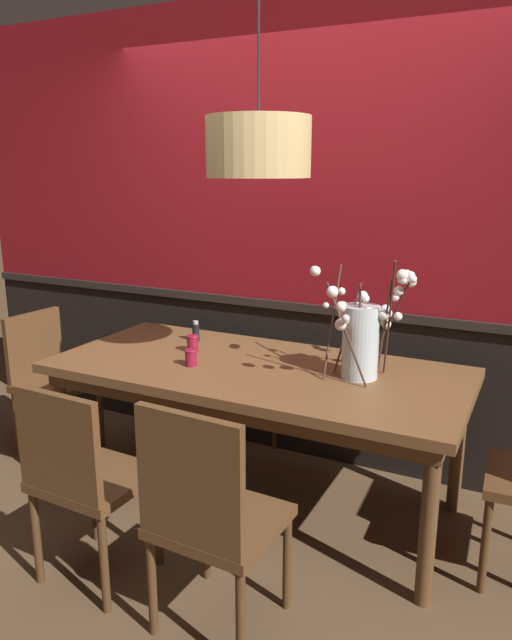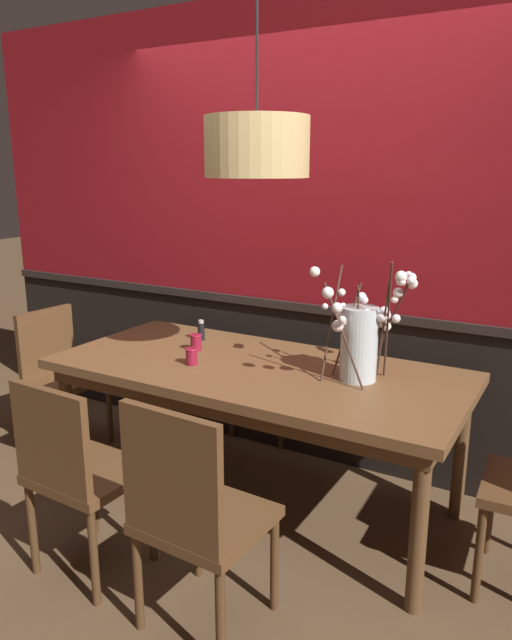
# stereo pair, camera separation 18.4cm
# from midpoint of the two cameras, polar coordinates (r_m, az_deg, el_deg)

# --- Properties ---
(ground_plane) EXTENTS (24.00, 24.00, 0.00)m
(ground_plane) POSITION_cam_midpoint_polar(r_m,az_deg,el_deg) (3.42, -1.61, -16.86)
(ground_plane) COLOR brown
(back_wall) EXTENTS (5.04, 0.14, 2.73)m
(back_wall) POSITION_cam_midpoint_polar(r_m,az_deg,el_deg) (3.58, 3.50, 7.61)
(back_wall) COLOR black
(back_wall) RESTS_ON ground
(dining_table) EXTENTS (2.13, 0.98, 0.78)m
(dining_table) POSITION_cam_midpoint_polar(r_m,az_deg,el_deg) (3.12, -1.70, -5.83)
(dining_table) COLOR brown
(dining_table) RESTS_ON ground
(chair_near_side_left) EXTENTS (0.46, 0.43, 0.92)m
(chair_near_side_left) POSITION_cam_midpoint_polar(r_m,az_deg,el_deg) (2.71, -18.19, -13.74)
(chair_near_side_left) COLOR brown
(chair_near_side_left) RESTS_ON ground
(chair_near_side_right) EXTENTS (0.47, 0.45, 0.96)m
(chair_near_side_right) POSITION_cam_midpoint_polar(r_m,az_deg,el_deg) (2.34, -6.90, -17.76)
(chair_near_side_right) COLOR brown
(chair_near_side_right) RESTS_ON ground
(chair_head_west_end) EXTENTS (0.44, 0.46, 0.89)m
(chair_head_west_end) POSITION_cam_midpoint_polar(r_m,az_deg,el_deg) (4.02, -20.44, -4.90)
(chair_head_west_end) COLOR brown
(chair_head_west_end) RESTS_ON ground
(chair_far_side_right) EXTENTS (0.47, 0.43, 0.89)m
(chair_far_side_right) POSITION_cam_midpoint_polar(r_m,az_deg,el_deg) (3.87, 8.66, -4.98)
(chair_far_side_right) COLOR brown
(chair_far_side_right) RESTS_ON ground
(chair_far_side_left) EXTENTS (0.43, 0.44, 0.95)m
(chair_far_side_left) POSITION_cam_midpoint_polar(r_m,az_deg,el_deg) (4.08, -0.29, -3.46)
(chair_far_side_left) COLOR brown
(chair_far_side_left) RESTS_ON ground
(vase_with_blossoms) EXTENTS (0.52, 0.50, 0.60)m
(vase_with_blossoms) POSITION_cam_midpoint_polar(r_m,az_deg,el_deg) (2.90, 8.29, -1.70)
(vase_with_blossoms) COLOR silver
(vase_with_blossoms) RESTS_ON dining_table
(candle_holder_nearer_center) EXTENTS (0.07, 0.07, 0.09)m
(candle_holder_nearer_center) POSITION_cam_midpoint_polar(r_m,az_deg,el_deg) (3.35, -7.63, -2.23)
(candle_holder_nearer_center) COLOR maroon
(candle_holder_nearer_center) RESTS_ON dining_table
(candle_holder_nearer_edge) EXTENTS (0.07, 0.07, 0.09)m
(candle_holder_nearer_edge) POSITION_cam_midpoint_polar(r_m,az_deg,el_deg) (3.11, -7.92, -3.58)
(candle_holder_nearer_edge) COLOR maroon
(candle_holder_nearer_edge) RESTS_ON dining_table
(condiment_bottle) EXTENTS (0.04, 0.04, 0.12)m
(condiment_bottle) POSITION_cam_midpoint_polar(r_m,az_deg,el_deg) (3.54, -7.24, -1.12)
(condiment_bottle) COLOR black
(condiment_bottle) RESTS_ON dining_table
(pendant_lamp) EXTENTS (0.48, 0.48, 1.00)m
(pendant_lamp) POSITION_cam_midpoint_polar(r_m,az_deg,el_deg) (2.82, -1.71, 16.13)
(pendant_lamp) COLOR tan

